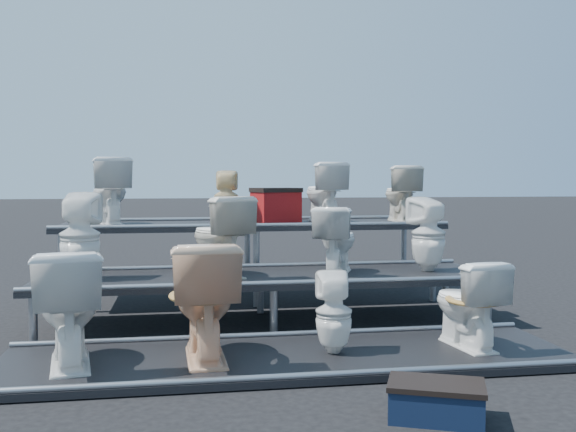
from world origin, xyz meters
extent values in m
plane|color=black|center=(0.00, 0.00, 0.00)|extent=(80.00, 80.00, 0.00)
cube|color=black|center=(0.00, -1.30, 0.03)|extent=(4.20, 1.20, 0.06)
cube|color=black|center=(0.00, 0.00, 0.23)|extent=(4.20, 1.20, 0.46)
cube|color=black|center=(0.00, 1.30, 0.43)|extent=(4.20, 1.20, 0.86)
imported|color=white|center=(-1.57, -1.30, 0.47)|extent=(0.58, 0.86, 0.82)
imported|color=beige|center=(-0.62, -1.30, 0.49)|extent=(0.50, 0.85, 0.86)
imported|color=white|center=(0.33, -1.30, 0.36)|extent=(0.30, 0.31, 0.61)
imported|color=white|center=(1.39, -1.30, 0.40)|extent=(0.46, 0.71, 0.68)
imported|color=white|center=(-1.67, 0.00, 0.85)|extent=(0.39, 0.39, 0.78)
imported|color=beige|center=(-0.44, 0.00, 0.83)|extent=(0.66, 0.83, 0.74)
imported|color=white|center=(0.67, 0.00, 0.78)|extent=(0.58, 0.72, 0.64)
imported|color=white|center=(1.59, 0.00, 0.82)|extent=(0.41, 0.41, 0.72)
imported|color=white|center=(-1.55, 1.30, 1.22)|extent=(0.55, 0.78, 0.73)
imported|color=beige|center=(-0.28, 1.30, 1.16)|extent=(0.30, 0.31, 0.60)
imported|color=white|center=(0.84, 1.30, 1.20)|extent=(0.47, 0.72, 0.68)
imported|color=beige|center=(1.76, 1.30, 1.18)|extent=(0.40, 0.66, 0.65)
cube|color=maroon|center=(0.29, 1.40, 1.03)|extent=(0.57, 0.51, 0.35)
cube|color=black|center=(0.63, -2.55, 0.09)|extent=(0.59, 0.48, 0.19)
camera|label=1|loc=(-0.78, -5.91, 1.36)|focal=40.00mm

